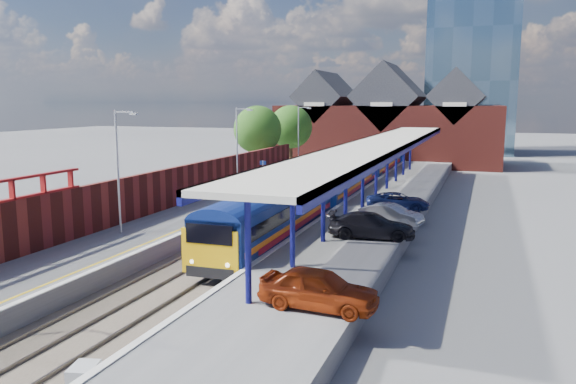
# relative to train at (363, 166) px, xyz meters

# --- Properties ---
(ground) EXTENTS (240.00, 240.00, 0.00)m
(ground) POSITION_rel_train_xyz_m (-1.49, -4.43, -2.12)
(ground) COLOR #5B5B5E
(ground) RESTS_ON ground
(ballast_bed) EXTENTS (6.00, 76.00, 0.06)m
(ballast_bed) POSITION_rel_train_xyz_m (-1.49, -14.43, -2.09)
(ballast_bed) COLOR #473D33
(ballast_bed) RESTS_ON ground
(rails) EXTENTS (4.51, 76.00, 0.14)m
(rails) POSITION_rel_train_xyz_m (-1.49, -14.43, -2.00)
(rails) COLOR slate
(rails) RESTS_ON ground
(left_platform) EXTENTS (5.00, 76.00, 1.00)m
(left_platform) POSITION_rel_train_xyz_m (-6.99, -14.43, -1.62)
(left_platform) COLOR #565659
(left_platform) RESTS_ON ground
(right_platform) EXTENTS (6.00, 76.00, 1.00)m
(right_platform) POSITION_rel_train_xyz_m (4.51, -14.43, -1.62)
(right_platform) COLOR #565659
(right_platform) RESTS_ON ground
(coping_left) EXTENTS (0.30, 76.00, 0.05)m
(coping_left) POSITION_rel_train_xyz_m (-4.64, -14.43, -1.10)
(coping_left) COLOR silver
(coping_left) RESTS_ON left_platform
(coping_right) EXTENTS (0.30, 76.00, 0.05)m
(coping_right) POSITION_rel_train_xyz_m (1.66, -14.43, -1.10)
(coping_right) COLOR silver
(coping_right) RESTS_ON right_platform
(yellow_line) EXTENTS (0.14, 76.00, 0.01)m
(yellow_line) POSITION_rel_train_xyz_m (-5.24, -14.43, -1.12)
(yellow_line) COLOR yellow
(yellow_line) RESTS_ON left_platform
(train) EXTENTS (3.08, 65.94, 3.45)m
(train) POSITION_rel_train_xyz_m (0.00, 0.00, 0.00)
(train) COLOR navy
(train) RESTS_ON ground
(canopy) EXTENTS (4.50, 52.00, 4.48)m
(canopy) POSITION_rel_train_xyz_m (3.99, -12.48, 3.13)
(canopy) COLOR #0F105B
(canopy) RESTS_ON right_platform
(lamp_post_b) EXTENTS (1.48, 0.18, 7.00)m
(lamp_post_b) POSITION_rel_train_xyz_m (-7.86, -28.43, 2.87)
(lamp_post_b) COLOR #A5A8AA
(lamp_post_b) RESTS_ON left_platform
(lamp_post_c) EXTENTS (1.48, 0.18, 7.00)m
(lamp_post_c) POSITION_rel_train_xyz_m (-7.86, -12.43, 2.87)
(lamp_post_c) COLOR #A5A8AA
(lamp_post_c) RESTS_ON left_platform
(lamp_post_d) EXTENTS (1.48, 0.18, 7.00)m
(lamp_post_d) POSITION_rel_train_xyz_m (-7.86, 3.57, 2.87)
(lamp_post_d) COLOR #A5A8AA
(lamp_post_d) RESTS_ON left_platform
(platform_sign) EXTENTS (0.55, 0.08, 2.50)m
(platform_sign) POSITION_rel_train_xyz_m (-6.49, -10.43, 0.57)
(platform_sign) COLOR #A5A8AA
(platform_sign) RESTS_ON left_platform
(brick_wall) EXTENTS (0.35, 50.00, 3.86)m
(brick_wall) POSITION_rel_train_xyz_m (-9.59, -20.89, 0.33)
(brick_wall) COLOR maroon
(brick_wall) RESTS_ON left_platform
(station_building) EXTENTS (30.00, 12.12, 13.78)m
(station_building) POSITION_rel_train_xyz_m (-1.49, 23.57, 3.33)
(station_building) COLOR maroon
(station_building) RESTS_ON ground
(glass_tower) EXTENTS (14.20, 14.20, 40.30)m
(glass_tower) POSITION_rel_train_xyz_m (8.51, 45.57, 18.08)
(glass_tower) COLOR slate
(glass_tower) RESTS_ON ground
(tree_near) EXTENTS (5.20, 5.20, 8.10)m
(tree_near) POSITION_rel_train_xyz_m (-11.84, 1.48, 3.23)
(tree_near) COLOR #382314
(tree_near) RESTS_ON ground
(tree_far) EXTENTS (5.20, 5.20, 8.10)m
(tree_far) POSITION_rel_train_xyz_m (-10.84, 9.48, 3.23)
(tree_far) COLOR #382314
(tree_far) RESTS_ON ground
(parked_car_red) EXTENTS (4.49, 2.04, 1.49)m
(parked_car_red) POSITION_rel_train_xyz_m (6.13, -36.06, -0.37)
(parked_car_red) COLOR maroon
(parked_car_red) RESTS_ON right_platform
(parked_car_silver) EXTENTS (4.07, 2.18, 1.28)m
(parked_car_silver) POSITION_rel_train_xyz_m (6.25, -20.97, -0.48)
(parked_car_silver) COLOR #B1B2B7
(parked_car_silver) RESTS_ON right_platform
(parked_car_dark) EXTENTS (4.96, 2.47, 1.38)m
(parked_car_dark) POSITION_rel_train_xyz_m (5.78, -24.66, -0.43)
(parked_car_dark) COLOR black
(parked_car_dark) RESTS_ON right_platform
(parked_car_blue) EXTENTS (4.59, 2.57, 1.21)m
(parked_car_blue) POSITION_rel_train_xyz_m (5.92, -15.99, -0.52)
(parked_car_blue) COLOR navy
(parked_car_blue) RESTS_ON right_platform
(relay_cabinet) EXTENTS (0.90, 1.04, 1.00)m
(relay_cabinet) POSITION_rel_train_xyz_m (1.09, -42.65, -1.62)
(relay_cabinet) COLOR #AFB1B4
(relay_cabinet) RESTS_ON ground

